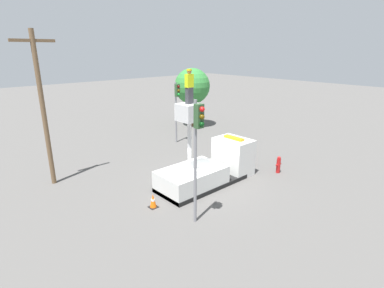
{
  "coord_description": "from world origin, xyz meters",
  "views": [
    {
      "loc": [
        -11.13,
        -11.54,
        7.61
      ],
      "look_at": [
        -1.96,
        -1.3,
        3.24
      ],
      "focal_mm": 28.0,
      "sensor_mm": 36.0,
      "label": 1
    }
  ],
  "objects_px": {
    "worker": "(189,87)",
    "utility_pole": "(43,106)",
    "tree_left_bg": "(192,86)",
    "bucket_truck": "(209,168)",
    "traffic_light_across": "(177,100)",
    "traffic_light_pole": "(198,139)",
    "fire_hydrant": "(278,165)",
    "traffic_cone_rear": "(153,201)"
  },
  "relations": [
    {
      "from": "traffic_light_across",
      "to": "worker",
      "type": "bearing_deg",
      "value": -124.93
    },
    {
      "from": "bucket_truck",
      "to": "traffic_cone_rear",
      "type": "distance_m",
      "value": 4.25
    },
    {
      "from": "worker",
      "to": "traffic_light_across",
      "type": "bearing_deg",
      "value": 55.07
    },
    {
      "from": "tree_left_bg",
      "to": "traffic_light_pole",
      "type": "bearing_deg",
      "value": -131.19
    },
    {
      "from": "traffic_light_pole",
      "to": "utility_pole",
      "type": "height_order",
      "value": "utility_pole"
    },
    {
      "from": "bucket_truck",
      "to": "traffic_light_across",
      "type": "height_order",
      "value": "traffic_light_across"
    },
    {
      "from": "bucket_truck",
      "to": "tree_left_bg",
      "type": "distance_m",
      "value": 13.97
    },
    {
      "from": "worker",
      "to": "tree_left_bg",
      "type": "bearing_deg",
      "value": 47.51
    },
    {
      "from": "traffic_light_pole",
      "to": "fire_hydrant",
      "type": "bearing_deg",
      "value": 5.73
    },
    {
      "from": "fire_hydrant",
      "to": "utility_pole",
      "type": "bearing_deg",
      "value": 144.57
    },
    {
      "from": "traffic_light_pole",
      "to": "fire_hydrant",
      "type": "relative_size",
      "value": 5.1
    },
    {
      "from": "traffic_light_across",
      "to": "utility_pole",
      "type": "distance_m",
      "value": 10.73
    },
    {
      "from": "bucket_truck",
      "to": "fire_hydrant",
      "type": "height_order",
      "value": "bucket_truck"
    },
    {
      "from": "traffic_light_across",
      "to": "utility_pole",
      "type": "xyz_separation_m",
      "value": [
        -10.59,
        -1.37,
        1.05
      ]
    },
    {
      "from": "worker",
      "to": "traffic_light_across",
      "type": "xyz_separation_m",
      "value": [
        5.19,
        7.43,
        -2.19
      ]
    },
    {
      "from": "traffic_light_across",
      "to": "utility_pole",
      "type": "height_order",
      "value": "utility_pole"
    },
    {
      "from": "traffic_light_pole",
      "to": "worker",
      "type": "bearing_deg",
      "value": 54.48
    },
    {
      "from": "fire_hydrant",
      "to": "traffic_cone_rear",
      "type": "relative_size",
      "value": 1.49
    },
    {
      "from": "bucket_truck",
      "to": "traffic_light_across",
      "type": "relative_size",
      "value": 1.23
    },
    {
      "from": "worker",
      "to": "utility_pole",
      "type": "height_order",
      "value": "utility_pole"
    },
    {
      "from": "traffic_cone_rear",
      "to": "tree_left_bg",
      "type": "bearing_deg",
      "value": 41.36
    },
    {
      "from": "bucket_truck",
      "to": "traffic_cone_rear",
      "type": "xyz_separation_m",
      "value": [
        -4.21,
        -0.26,
        -0.58
      ]
    },
    {
      "from": "worker",
      "to": "utility_pole",
      "type": "xyz_separation_m",
      "value": [
        -5.4,
        6.06,
        -1.15
      ]
    },
    {
      "from": "bucket_truck",
      "to": "utility_pole",
      "type": "height_order",
      "value": "utility_pole"
    },
    {
      "from": "worker",
      "to": "traffic_light_across",
      "type": "height_order",
      "value": "worker"
    },
    {
      "from": "worker",
      "to": "fire_hydrant",
      "type": "relative_size",
      "value": 1.58
    },
    {
      "from": "traffic_light_pole",
      "to": "bucket_truck",
      "type": "bearing_deg",
      "value": 38.11
    },
    {
      "from": "worker",
      "to": "tree_left_bg",
      "type": "distance_m",
      "value": 14.71
    },
    {
      "from": "bucket_truck",
      "to": "traffic_cone_rear",
      "type": "relative_size",
      "value": 8.43
    },
    {
      "from": "worker",
      "to": "traffic_cone_rear",
      "type": "relative_size",
      "value": 2.36
    },
    {
      "from": "traffic_light_pole",
      "to": "fire_hydrant",
      "type": "xyz_separation_m",
      "value": [
        7.83,
        0.79,
        -3.44
      ]
    },
    {
      "from": "tree_left_bg",
      "to": "fire_hydrant",
      "type": "bearing_deg",
      "value": -107.44
    },
    {
      "from": "tree_left_bg",
      "to": "utility_pole",
      "type": "height_order",
      "value": "utility_pole"
    },
    {
      "from": "worker",
      "to": "traffic_light_pole",
      "type": "height_order",
      "value": "worker"
    },
    {
      "from": "bucket_truck",
      "to": "traffic_light_across",
      "type": "xyz_separation_m",
      "value": [
        3.65,
        7.43,
        2.66
      ]
    },
    {
      "from": "traffic_cone_rear",
      "to": "tree_left_bg",
      "type": "relative_size",
      "value": 0.13
    },
    {
      "from": "traffic_light_pole",
      "to": "traffic_light_across",
      "type": "bearing_deg",
      "value": 54.91
    },
    {
      "from": "fire_hydrant",
      "to": "tree_left_bg",
      "type": "bearing_deg",
      "value": 72.56
    },
    {
      "from": "traffic_cone_rear",
      "to": "utility_pole",
      "type": "relative_size",
      "value": 0.09
    },
    {
      "from": "traffic_light_across",
      "to": "traffic_light_pole",
      "type": "bearing_deg",
      "value": -125.09
    },
    {
      "from": "utility_pole",
      "to": "bucket_truck",
      "type": "bearing_deg",
      "value": -41.11
    },
    {
      "from": "tree_left_bg",
      "to": "worker",
      "type": "bearing_deg",
      "value": -132.49
    }
  ]
}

